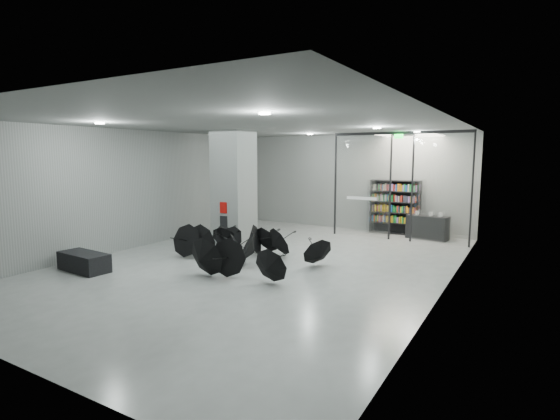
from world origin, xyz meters
The scene contains 10 objects.
room centered at (0.00, 0.00, 2.84)m, with size 14.00×14.02×4.01m.
column centered at (-2.50, 2.00, 2.00)m, with size 1.20×1.20×4.00m, color slate.
fire_cabinet centered at (-2.50, 1.38, 1.35)m, with size 0.28×0.04×0.38m, color #A50A07.
info_panel centered at (-2.50, 1.38, 0.85)m, with size 0.30×0.03×0.42m, color black.
exit_sign centered at (2.40, 5.30, 3.82)m, with size 0.30×0.06×0.15m, color #0CE533.
glass_partition centered at (2.39, 5.50, 2.18)m, with size 5.06×0.08×4.00m.
bench centered at (-3.81, -3.12, 0.25)m, with size 1.57×0.67×0.50m, color black.
bookshelf centered at (1.95, 6.75, 1.08)m, with size 1.96×0.39×2.16m, color black, non-canonical shape.
shop_counter centered at (3.34, 6.29, 0.45)m, with size 1.49×0.59×0.89m, color black.
umbrella_cluster centered at (-0.79, -0.17, 0.31)m, with size 5.22×4.15×1.26m.
Camera 1 is at (6.61, -10.22, 3.16)m, focal length 27.41 mm.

